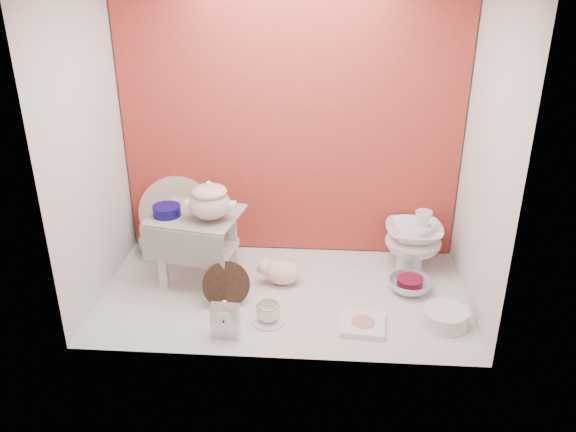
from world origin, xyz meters
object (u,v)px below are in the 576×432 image
at_px(step_stool, 198,247).
at_px(soup_tureen, 210,200).
at_px(crystal_bowl, 410,285).
at_px(gold_rim_teacup, 268,312).
at_px(dinner_plate_stack, 446,317).
at_px(blue_white_vase, 157,236).
at_px(mantel_clock, 225,319).
at_px(plush_pig, 283,272).
at_px(floral_platter, 178,214).
at_px(porcelain_tower, 413,240).

height_order(step_stool, soup_tureen, soup_tureen).
relative_size(soup_tureen, crystal_bowl, 1.13).
bearing_deg(soup_tureen, step_stool, 147.05).
xyz_separation_m(gold_rim_teacup, dinner_plate_stack, (0.81, 0.04, -0.02)).
relative_size(soup_tureen, blue_white_vase, 1.11).
xyz_separation_m(mantel_clock, gold_rim_teacup, (0.18, 0.12, -0.04)).
bearing_deg(plush_pig, floral_platter, 169.93).
distance_m(blue_white_vase, crystal_bowl, 1.40).
bearing_deg(dinner_plate_stack, step_stool, 164.88).
distance_m(plush_pig, dinner_plate_stack, 0.83).
xyz_separation_m(blue_white_vase, gold_rim_teacup, (0.68, -0.61, -0.05)).
height_order(blue_white_vase, porcelain_tower, porcelain_tower).
height_order(soup_tureen, gold_rim_teacup, soup_tureen).
distance_m(mantel_clock, crystal_bowl, 0.96).
distance_m(blue_white_vase, gold_rim_teacup, 0.92).
height_order(floral_platter, gold_rim_teacup, floral_platter).
distance_m(step_stool, gold_rim_teacup, 0.55).
relative_size(mantel_clock, dinner_plate_stack, 0.84).
bearing_deg(crystal_bowl, porcelain_tower, 81.74).
bearing_deg(mantel_clock, blue_white_vase, 127.70).
height_order(mantel_clock, plush_pig, mantel_clock).
distance_m(plush_pig, crystal_bowl, 0.64).
distance_m(plush_pig, gold_rim_teacup, 0.34).
bearing_deg(step_stool, blue_white_vase, 150.67).
bearing_deg(crystal_bowl, soup_tureen, -179.84).
height_order(floral_platter, blue_white_vase, floral_platter).
xyz_separation_m(mantel_clock, porcelain_tower, (0.89, 0.67, 0.08)).
relative_size(gold_rim_teacup, crystal_bowl, 0.52).
xyz_separation_m(blue_white_vase, porcelain_tower, (1.40, -0.06, 0.06)).
bearing_deg(dinner_plate_stack, plush_pig, 159.00).
bearing_deg(floral_platter, step_stool, -60.60).
height_order(step_stool, gold_rim_teacup, step_stool).
bearing_deg(blue_white_vase, step_stool, -40.32).
bearing_deg(dinner_plate_stack, porcelain_tower, 100.81).
relative_size(step_stool, plush_pig, 1.87).
bearing_deg(dinner_plate_stack, soup_tureen, 166.45).
distance_m(step_stool, mantel_clock, 0.54).
height_order(step_stool, plush_pig, step_stool).
bearing_deg(step_stool, gold_rim_teacup, -32.17).
bearing_deg(crystal_bowl, mantel_clock, -152.93).
distance_m(floral_platter, dinner_plate_stack, 1.54).
xyz_separation_m(soup_tureen, gold_rim_teacup, (0.31, -0.31, -0.41)).
bearing_deg(crystal_bowl, dinner_plate_stack, -64.24).
relative_size(floral_platter, dinner_plate_stack, 1.96).
relative_size(plush_pig, crystal_bowl, 1.06).
height_order(soup_tureen, plush_pig, soup_tureen).
xyz_separation_m(blue_white_vase, mantel_clock, (0.50, -0.74, -0.02)).
distance_m(gold_rim_teacup, porcelain_tower, 0.91).
xyz_separation_m(step_stool, soup_tureen, (0.09, -0.06, 0.28)).
bearing_deg(blue_white_vase, crystal_bowl, -12.32).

